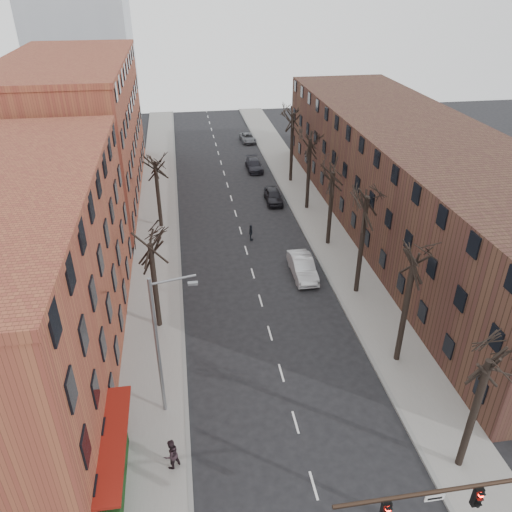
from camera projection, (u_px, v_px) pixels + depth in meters
name	position (u px, v px, depth m)	size (l,w,h in m)	color
sidewalk_left	(158.00, 222.00, 49.93)	(4.00, 90.00, 0.15)	gray
sidewalk_right	(313.00, 212.00, 52.08)	(4.00, 90.00, 0.15)	gray
building_left_near	(2.00, 289.00, 28.77)	(12.00, 26.00, 12.00)	brown
building_left_far	(76.00, 132.00, 53.11)	(12.00, 28.00, 14.00)	brown
building_right	(413.00, 180.00, 46.42)	(12.00, 50.00, 10.00)	#472D21
awning_left	(121.00, 476.00, 24.93)	(1.20, 7.00, 0.15)	maroon
hedge	(115.00, 486.00, 23.74)	(0.80, 6.00, 1.00)	#153613
tree_right_a	(458.00, 465.00, 25.50)	(5.20, 5.20, 10.00)	black
tree_right_b	(396.00, 360.00, 32.36)	(5.20, 5.20, 10.80)	black
tree_right_c	(356.00, 292.00, 39.21)	(5.20, 5.20, 11.60)	black
tree_right_d	(328.00, 244.00, 46.07)	(5.20, 5.20, 10.00)	black
tree_right_e	(307.00, 209.00, 52.92)	(5.20, 5.20, 10.80)	black
tree_right_f	(290.00, 181.00, 59.77)	(5.20, 5.20, 11.60)	black
tree_left_a	(160.00, 326.00, 35.45)	(5.20, 5.20, 9.50)	black
tree_left_b	(162.00, 227.00, 49.16)	(5.20, 5.20, 9.50)	black
signal_mast_arm	(495.00, 509.00, 18.74)	(8.14, 0.30, 7.20)	black
streetlight	(160.00, 342.00, 26.18)	(2.45, 0.22, 9.03)	slate
silver_sedan	(303.00, 267.00, 40.96)	(1.70, 4.89, 1.61)	#B0B3B8
parked_car_near	(273.00, 196.00, 54.07)	(1.72, 4.29, 1.46)	black
parked_car_mid	(254.00, 165.00, 62.81)	(1.85, 4.55, 1.32)	black
parked_car_far	(248.00, 138.00, 73.27)	(1.95, 4.22, 1.17)	slate
pedestrian_b	(171.00, 454.00, 24.84)	(0.86, 0.67, 1.78)	black
pedestrian_crossing	(251.00, 233.00, 46.36)	(0.91, 0.38, 1.56)	black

